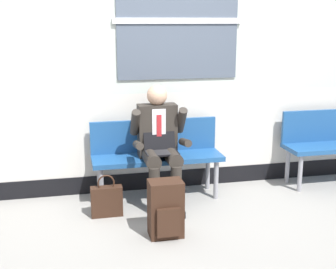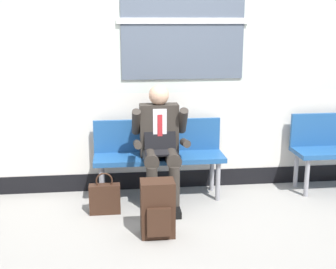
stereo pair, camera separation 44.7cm
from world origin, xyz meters
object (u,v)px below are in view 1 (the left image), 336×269
Objects in this scene: bench_with_person at (156,151)px; bench_empty at (327,141)px; handbag at (107,201)px; person_seated at (160,143)px; backpack at (166,209)px.

bench_with_person is 1.32× the size of bench_empty.
bench_empty is (2.03, 0.00, 0.00)m from bench_with_person.
handbag is (-2.61, -0.42, -0.35)m from bench_empty.
person_seated reaches higher than handbag.
bench_empty reaches higher than bench_with_person.
bench_with_person is 2.03m from bench_empty.
bench_empty is 2.04× the size of backpack.
person_seated is 0.87m from backpack.
person_seated reaches higher than bench_empty.
person_seated is at bearing -90.00° from bench_with_person.
handbag is at bearing -143.89° from bench_with_person.
bench_with_person is at bearing 83.94° from backpack.
bench_empty is at bearing 24.31° from backpack.
bench_empty is at bearing 9.17° from handbag.
backpack is at bearing -96.06° from bench_with_person.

